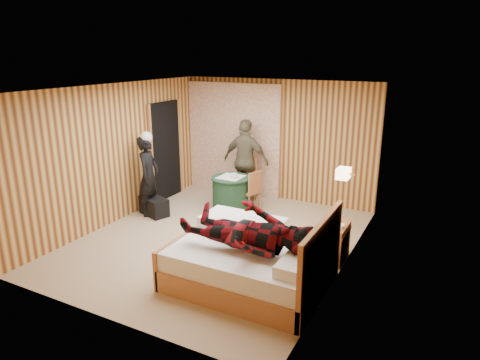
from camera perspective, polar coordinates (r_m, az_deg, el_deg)
The scene contains 23 objects.
floor at distance 7.24m, azimuth -3.05°, elevation -7.99°, with size 4.20×5.00×0.01m, color tan.
ceiling at distance 6.60m, azimuth -3.39°, elevation 12.15°, with size 4.20×5.00×0.01m, color silver.
wall_back at distance 8.99m, azimuth 4.96°, elevation 5.30°, with size 4.20×0.02×2.50m, color #E7B158.
wall_left at distance 8.06m, azimuth -16.19°, elevation 3.35°, with size 0.02×5.00×2.50m, color #E7B158.
wall_right at distance 6.05m, azimuth 14.16°, elevation -0.84°, with size 0.02×5.00×2.50m, color #E7B158.
curtain at distance 9.36m, azimuth -0.90°, elevation 5.50°, with size 2.20×0.08×2.40m, color white.
doorway at distance 9.12m, azimuth -9.88°, elevation 3.82°, with size 0.06×0.90×2.05m, color black.
wall_lamp at distance 6.50m, azimuth 13.64°, elevation 0.87°, with size 0.26×0.24×0.16m.
bed at distance 5.87m, azimuth 1.78°, elevation -10.73°, with size 2.02×1.59×1.09m.
nightstand at distance 6.64m, azimuth 12.18°, elevation -7.96°, with size 0.43×0.59×0.56m.
round_table at distance 8.42m, azimuth -1.22°, elevation -1.80°, with size 0.78×0.78×0.69m.
chair_far at distance 8.89m, azimuth 0.71°, elevation 0.51°, with size 0.42×0.42×0.93m.
chair_near at distance 8.32m, azimuth 1.53°, elevation -1.10°, with size 0.46×0.46×0.82m.
duffel_bag at distance 8.40m, azimuth -11.39°, elevation -3.45°, with size 0.61×0.32×0.34m, color black.
sneaker_left at distance 7.78m, azimuth -2.21°, elevation -5.62°, with size 0.30×0.12×0.13m, color white.
sneaker_right at distance 8.40m, azimuth -1.64°, elevation -3.92°, with size 0.27×0.11×0.12m, color white.
woman_standing at distance 8.28m, azimuth -12.08°, elevation 0.55°, with size 0.56×0.37×1.54m, color black.
man_at_table at distance 8.83m, azimuth 0.80°, elevation 2.57°, with size 1.01×0.42×1.72m, color brown.
man_on_bed at distance 5.40m, azimuth 1.03°, elevation -5.55°, with size 1.77×0.67×0.86m, color #64090F.
book_lower at distance 6.49m, azimuth 12.21°, elevation -5.85°, with size 0.17×0.22×0.02m, color white.
book_upper at distance 6.48m, azimuth 12.23°, elevation -5.69°, with size 0.16×0.22×0.02m, color white.
cup_nightstand at distance 6.63m, azimuth 12.66°, elevation -5.02°, with size 0.10×0.10×0.09m, color white.
cup_table at distance 8.22m, azimuth -0.79°, elevation 0.59°, with size 0.12×0.12×0.10m, color white.
Camera 1 is at (3.37, -5.65, 3.03)m, focal length 32.00 mm.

